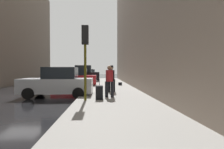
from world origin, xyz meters
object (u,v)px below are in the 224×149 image
(parked_black_suv, at_px, (82,75))
(pedestrian_with_fedora, at_px, (111,77))
(parked_blue_sedan, at_px, (89,74))
(rolling_suitcase, at_px, (99,92))
(parked_silver_sedan, at_px, (58,83))
(parked_dark_green_sedan, at_px, (86,75))
(pedestrian_in_red_jacket, at_px, (109,80))
(parked_red_hatchback, at_px, (75,78))
(fire_hydrant, at_px, (94,81))
(traffic_light, at_px, (85,46))
(duffel_bag, at_px, (120,84))

(parked_black_suv, relative_size, pedestrian_with_fedora, 2.61)
(parked_blue_sedan, distance_m, rolling_suitcase, 26.73)
(parked_silver_sedan, distance_m, parked_black_suv, 12.56)
(parked_dark_green_sedan, height_order, pedestrian_in_red_jacket, pedestrian_in_red_jacket)
(parked_red_hatchback, distance_m, pedestrian_in_red_jacket, 8.43)
(parked_dark_green_sedan, bearing_deg, fire_hydrant, -80.76)
(parked_silver_sedan, relative_size, pedestrian_with_fedora, 2.37)
(parked_dark_green_sedan, bearing_deg, pedestrian_with_fedora, -79.41)
(parked_red_hatchback, relative_size, pedestrian_in_red_jacket, 2.48)
(fire_hydrant, distance_m, traffic_light, 9.98)
(parked_red_hatchback, xyz_separation_m, fire_hydrant, (1.80, 0.92, -0.35))
(parked_silver_sedan, xyz_separation_m, traffic_light, (1.85, -2.25, 1.91))
(parked_blue_sedan, bearing_deg, duffel_bag, -76.70)
(pedestrian_with_fedora, height_order, rolling_suitcase, pedestrian_with_fedora)
(traffic_light, xyz_separation_m, pedestrian_in_red_jacket, (1.21, 0.94, -1.65))
(parked_silver_sedan, relative_size, parked_dark_green_sedan, 0.99)
(parked_dark_green_sedan, bearing_deg, pedestrian_in_red_jacket, -81.24)
(fire_hydrant, bearing_deg, parked_black_suv, 109.52)
(parked_blue_sedan, relative_size, pedestrian_in_red_jacket, 2.46)
(parked_red_hatchback, relative_size, rolling_suitcase, 4.07)
(parked_blue_sedan, bearing_deg, rolling_suitcase, -84.57)
(parked_silver_sedan, bearing_deg, pedestrian_with_fedora, 16.32)
(pedestrian_with_fedora, bearing_deg, parked_dark_green_sedan, 100.59)
(parked_black_suv, relative_size, duffel_bag, 10.55)
(parked_black_suv, relative_size, parked_dark_green_sedan, 1.09)
(parked_red_hatchback, bearing_deg, pedestrian_in_red_jacket, -68.72)
(parked_dark_green_sedan, xyz_separation_m, traffic_light, (1.85, -20.80, 1.91))
(fire_hydrant, relative_size, pedestrian_with_fedora, 0.40)
(parked_silver_sedan, bearing_deg, parked_red_hatchback, 90.00)
(parked_red_hatchback, distance_m, duffel_bag, 4.45)
(parked_blue_sedan, xyz_separation_m, fire_hydrant, (1.80, -17.22, -0.35))
(parked_silver_sedan, height_order, parked_red_hatchback, same)
(parked_black_suv, relative_size, rolling_suitcase, 4.46)
(parked_dark_green_sedan, xyz_separation_m, duffel_bag, (4.39, -12.43, -0.56))
(parked_red_hatchback, height_order, pedestrian_in_red_jacket, pedestrian_in_red_jacket)
(parked_blue_sedan, distance_m, fire_hydrant, 17.32)
(fire_hydrant, height_order, rolling_suitcase, rolling_suitcase)
(parked_red_hatchback, height_order, parked_dark_green_sedan, same)
(fire_hydrant, distance_m, pedestrian_with_fedora, 6.71)
(fire_hydrant, height_order, duffel_bag, fire_hydrant)
(parked_blue_sedan, height_order, pedestrian_in_red_jacket, pedestrian_in_red_jacket)
(fire_hydrant, xyz_separation_m, duffel_bag, (2.59, -1.35, -0.21))
(duffel_bag, bearing_deg, parked_black_suv, 124.28)
(parked_red_hatchback, bearing_deg, parked_black_suv, 90.00)
(pedestrian_in_red_jacket, bearing_deg, duffel_bag, 79.84)
(parked_silver_sedan, xyz_separation_m, parked_blue_sedan, (-0.00, 24.70, 0.00))
(parked_red_hatchback, relative_size, duffel_bag, 9.63)
(parked_black_suv, xyz_separation_m, duffel_bag, (4.39, -6.44, -0.74))
(parked_dark_green_sedan, distance_m, fire_hydrant, 11.23)
(parked_red_hatchback, xyz_separation_m, rolling_suitcase, (2.53, -8.46, -0.36))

